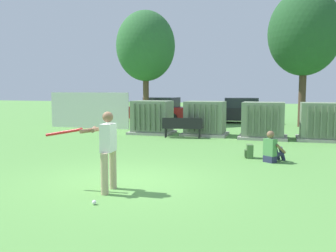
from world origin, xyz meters
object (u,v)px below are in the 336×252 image
at_px(transformer_east, 323,122).
at_px(parked_car_leftmost, 160,110).
at_px(parked_car_left_of_center, 239,111).
at_px(transformer_west, 152,118).
at_px(transformer_mid_west, 205,119).
at_px(transformer_mid_east, 263,121).
at_px(seated_spectator, 272,150).
at_px(park_bench, 182,126).
at_px(sports_ball, 94,202).
at_px(backpack, 249,151).
at_px(batter, 106,147).

height_order(transformer_east, parked_car_leftmost, same).
xyz_separation_m(parked_car_leftmost, parked_car_left_of_center, (5.25, 0.51, 0.00)).
height_order(transformer_west, transformer_mid_west, same).
xyz_separation_m(transformer_west, parked_car_leftmost, (-1.77, 6.66, -0.04)).
height_order(transformer_mid_east, seated_spectator, transformer_mid_east).
bearing_deg(transformer_west, parked_car_left_of_center, 64.13).
relative_size(park_bench, sports_ball, 20.42).
relative_size(transformer_east, parked_car_leftmost, 0.48).
bearing_deg(sports_ball, transformer_east, 64.52).
bearing_deg(transformer_west, park_bench, -31.49).
xyz_separation_m(backpack, parked_car_left_of_center, (-1.64, 12.28, 0.54)).
height_order(backpack, parked_car_leftmost, parked_car_leftmost).
xyz_separation_m(transformer_mid_west, park_bench, (-0.79, -1.22, -0.25)).
distance_m(batter, parked_car_leftmost, 17.13).
height_order(transformer_mid_west, parked_car_left_of_center, same).
distance_m(sports_ball, parked_car_leftmost, 18.07).
height_order(seated_spectator, parked_car_leftmost, parked_car_leftmost).
bearing_deg(backpack, batter, -118.80).
distance_m(transformer_west, seated_spectator, 8.05).
bearing_deg(transformer_mid_east, transformer_east, 2.14).
distance_m(transformer_west, park_bench, 2.17).
height_order(transformer_west, sports_ball, transformer_west).
height_order(transformer_mid_west, transformer_mid_east, same).
height_order(backpack, parked_car_left_of_center, parked_car_left_of_center).
distance_m(batter, parked_car_left_of_center, 17.13).
bearing_deg(parked_car_leftmost, park_bench, -65.15).
xyz_separation_m(transformer_east, seated_spectator, (-1.94, -5.44, -0.41)).
relative_size(park_bench, parked_car_left_of_center, 0.42).
bearing_deg(park_bench, transformer_mid_west, 57.08).
relative_size(batter, sports_ball, 19.33).
relative_size(seated_spectator, parked_car_left_of_center, 0.22).
relative_size(batter, parked_car_left_of_center, 0.40).
height_order(transformer_west, parked_car_leftmost, same).
xyz_separation_m(transformer_mid_east, seated_spectator, (0.52, -5.35, -0.41)).
bearing_deg(seated_spectator, transformer_east, 70.33).
xyz_separation_m(seated_spectator, parked_car_left_of_center, (-2.35, 12.71, 0.38)).
height_order(park_bench, parked_car_left_of_center, parked_car_left_of_center).
xyz_separation_m(sports_ball, parked_car_leftmost, (-4.43, 17.51, 0.71)).
height_order(batter, sports_ball, batter).
distance_m(transformer_mid_east, sports_ball, 11.00).
height_order(transformer_mid_west, batter, batter).
relative_size(seated_spectator, parked_car_leftmost, 0.22).
xyz_separation_m(transformer_mid_west, parked_car_left_of_center, (0.85, 7.07, -0.04)).
bearing_deg(parked_car_left_of_center, transformer_mid_west, -96.87).
bearing_deg(transformer_east, batter, -118.39).
distance_m(transformer_mid_west, parked_car_leftmost, 7.90).
bearing_deg(sports_ball, park_bench, 94.83).
xyz_separation_m(park_bench, parked_car_leftmost, (-3.61, 7.79, 0.22)).
bearing_deg(parked_car_left_of_center, batter, -93.40).
bearing_deg(transformer_mid_west, transformer_mid_east, -6.24).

